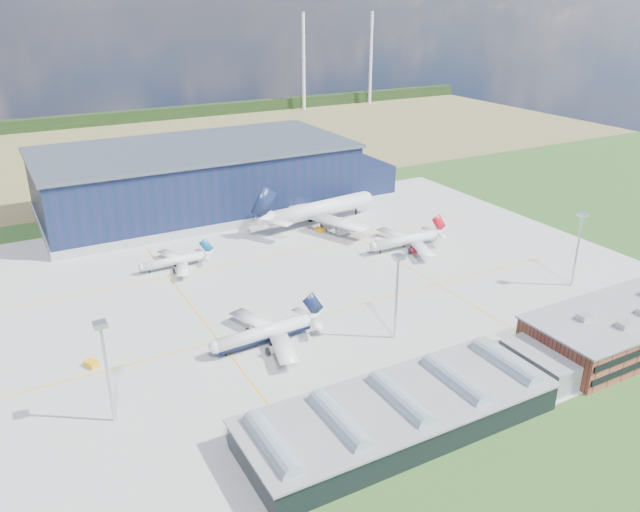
{
  "coord_description": "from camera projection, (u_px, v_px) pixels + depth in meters",
  "views": [
    {
      "loc": [
        -73.6,
        -142.71,
        80.84
      ],
      "look_at": [
        8.89,
        7.47,
        9.2
      ],
      "focal_mm": 35.0,
      "sensor_mm": 36.0,
      "label": 1
    }
  ],
  "objects": [
    {
      "name": "ground",
      "position": [
        305.0,
        300.0,
        179.28
      ],
      "size": [
        600.0,
        600.0,
        0.0
      ],
      "primitive_type": "plane",
      "color": "#2C521E",
      "rests_on": "ground"
    },
    {
      "name": "apron",
      "position": [
        290.0,
        287.0,
        187.36
      ],
      "size": [
        220.0,
        160.0,
        0.08
      ],
      "color": "gray",
      "rests_on": "ground"
    },
    {
      "name": "farmland",
      "position": [
        128.0,
        148.0,
        357.18
      ],
      "size": [
        600.0,
        220.0,
        0.01
      ],
      "primitive_type": "cube",
      "color": "olive",
      "rests_on": "ground"
    },
    {
      "name": "treeline",
      "position": [
        100.0,
        119.0,
        420.33
      ],
      "size": [
        600.0,
        8.0,
        8.0
      ],
      "primitive_type": "cube",
      "color": "black",
      "rests_on": "ground"
    },
    {
      "name": "hangar",
      "position": [
        203.0,
        181.0,
        252.71
      ],
      "size": [
        145.0,
        62.0,
        26.1
      ],
      "color": "#101D38",
      "rests_on": "ground"
    },
    {
      "name": "ops_building",
      "position": [
        616.0,
        330.0,
        153.34
      ],
      "size": [
        46.0,
        23.0,
        10.9
      ],
      "color": "brown",
      "rests_on": "ground"
    },
    {
      "name": "glass_concourse",
      "position": [
        414.0,
        407.0,
        126.47
      ],
      "size": [
        78.0,
        23.0,
        8.6
      ],
      "color": "black",
      "rests_on": "ground"
    },
    {
      "name": "light_mast_west",
      "position": [
        105.0,
        356.0,
        122.41
      ],
      "size": [
        2.6,
        2.6,
        23.0
      ],
      "color": "#B8BBC0",
      "rests_on": "ground"
    },
    {
      "name": "light_mast_center",
      "position": [
        397.0,
        283.0,
        153.51
      ],
      "size": [
        2.6,
        2.6,
        23.0
      ],
      "color": "#B8BBC0",
      "rests_on": "ground"
    },
    {
      "name": "light_mast_east",
      "position": [
        579.0,
        238.0,
        182.38
      ],
      "size": [
        2.6,
        2.6,
        23.0
      ],
      "color": "#B8BBC0",
      "rests_on": "ground"
    },
    {
      "name": "airliner_navy",
      "position": [
        263.0,
        326.0,
        154.2
      ],
      "size": [
        34.07,
        33.39,
        10.67
      ],
      "primitive_type": null,
      "rotation": [
        0.0,
        0.0,
        3.19
      ],
      "color": "silver",
      "rests_on": "ground"
    },
    {
      "name": "airliner_red",
      "position": [
        405.0,
        235.0,
        213.31
      ],
      "size": [
        32.83,
        32.16,
        10.38
      ],
      "primitive_type": null,
      "rotation": [
        0.0,
        0.0,
        3.11
      ],
      "color": "silver",
      "rests_on": "ground"
    },
    {
      "name": "airliner_widebody",
      "position": [
        320.0,
        201.0,
        235.78
      ],
      "size": [
        62.7,
        61.64,
        18.35
      ],
      "primitive_type": null,
      "rotation": [
        0.0,
        0.0,
        0.12
      ],
      "color": "silver",
      "rests_on": "ground"
    },
    {
      "name": "airliner_regional",
      "position": [
        173.0,
        257.0,
        198.2
      ],
      "size": [
        25.39,
        24.84,
        8.27
      ],
      "primitive_type": null,
      "rotation": [
        0.0,
        0.0,
        3.14
      ],
      "color": "silver",
      "rests_on": "ground"
    },
    {
      "name": "gse_tug_a",
      "position": [
        92.0,
        364.0,
        146.78
      ],
      "size": [
        3.37,
        4.04,
        1.45
      ],
      "primitive_type": "cube",
      "rotation": [
        0.0,
        0.0,
        0.42
      ],
      "color": "#F7A615",
      "rests_on": "ground"
    },
    {
      "name": "gse_tug_b",
      "position": [
        284.0,
        346.0,
        154.6
      ],
      "size": [
        3.0,
        3.34,
        1.21
      ],
      "primitive_type": "cube",
      "rotation": [
        0.0,
        0.0,
        -0.53
      ],
      "color": "#F7A615",
      "rests_on": "ground"
    },
    {
      "name": "gse_cart_a",
      "position": [
        355.0,
        228.0,
        232.54
      ],
      "size": [
        2.66,
        3.57,
        1.42
      ],
      "primitive_type": "cube",
      "rotation": [
        0.0,
        0.0,
        0.16
      ],
      "color": "white",
      "rests_on": "ground"
    },
    {
      "name": "gse_van_b",
      "position": [
        381.0,
        242.0,
        219.0
      ],
      "size": [
        4.59,
        4.82,
        2.1
      ],
      "primitive_type": "cube",
      "rotation": [
        0.0,
        0.0,
        0.72
      ],
      "color": "white",
      "rests_on": "ground"
    },
    {
      "name": "gse_tug_c",
      "position": [
        320.0,
        230.0,
        230.79
      ],
      "size": [
        3.22,
        3.97,
        1.5
      ],
      "primitive_type": "cube",
      "rotation": [
        0.0,
        0.0,
        0.36
      ],
      "color": "#F7A615",
      "rests_on": "ground"
    },
    {
      "name": "gse_cart_b",
      "position": [
        202.0,
        260.0,
        204.88
      ],
      "size": [
        2.96,
        2.32,
        1.14
      ],
      "primitive_type": "cube",
      "rotation": [
        0.0,
        0.0,
        1.33
      ],
      "color": "white",
      "rests_on": "ground"
    },
    {
      "name": "car_a",
      "position": [
        384.0,
        381.0,
        140.64
      ],
      "size": [
        3.49,
        2.38,
        1.1
      ],
      "primitive_type": "imported",
      "rotation": [
        0.0,
        0.0,
        1.2
      ],
      "color": "#99999E",
      "rests_on": "ground"
    },
    {
      "name": "car_b",
      "position": [
        463.0,
        352.0,
        152.05
      ],
      "size": [
        3.93,
        1.56,
        1.27
      ],
      "primitive_type": "imported",
      "rotation": [
        0.0,
        0.0,
        1.52
      ],
      "color": "#99999E",
      "rests_on": "ground"
    }
  ]
}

